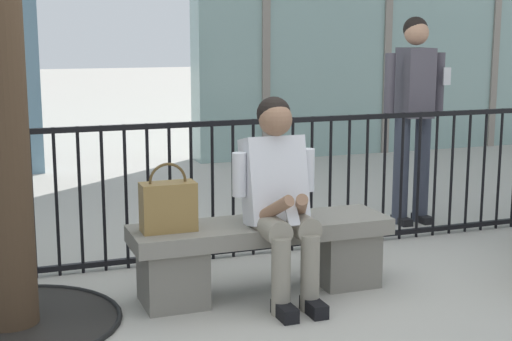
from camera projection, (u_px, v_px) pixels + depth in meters
name	position (u px, v px, depth m)	size (l,w,h in m)	color
ground_plane	(262.00, 292.00, 4.62)	(60.00, 60.00, 0.00)	#B2ADA3
stone_bench	(262.00, 250.00, 4.57)	(1.60, 0.44, 0.45)	gray
seated_person_with_phone	(279.00, 193.00, 4.40)	(0.52, 0.66, 1.21)	gray
handbag_on_bench	(168.00, 205.00, 4.30)	(0.32, 0.15, 0.40)	olive
bystander_at_railing	(414.00, 104.00, 6.16)	(0.55, 0.42, 1.71)	#383D4C
plaza_railing	(223.00, 189.00, 5.24)	(9.87, 0.04, 0.99)	black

